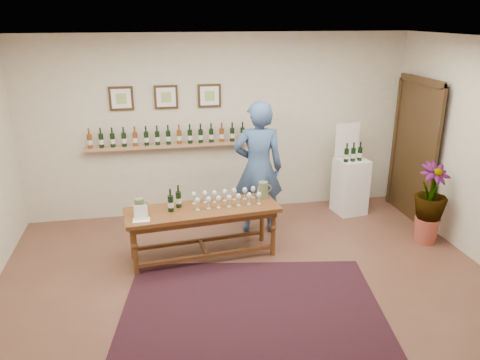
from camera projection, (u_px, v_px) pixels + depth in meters
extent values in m
plane|color=brown|center=(253.00, 292.00, 5.43)|extent=(6.00, 6.00, 0.00)
plane|color=beige|center=(219.00, 126.00, 7.28)|extent=(6.00, 0.00, 6.00)
plane|color=beige|center=(350.00, 322.00, 2.65)|extent=(6.00, 0.00, 6.00)
plane|color=beige|center=(256.00, 41.00, 4.50)|extent=(6.00, 6.00, 0.00)
cube|color=tan|center=(169.00, 146.00, 7.14)|extent=(2.50, 0.16, 0.04)
cube|color=black|center=(417.00, 152.00, 7.18)|extent=(0.10, 1.00, 2.10)
cube|color=#312110|center=(414.00, 152.00, 7.17)|extent=(0.04, 1.12, 2.22)
cube|color=#312110|center=(121.00, 98.00, 6.84)|extent=(0.35, 0.03, 0.35)
cube|color=white|center=(121.00, 99.00, 6.82)|extent=(0.28, 0.01, 0.28)
cube|color=#8EAA55|center=(121.00, 99.00, 6.82)|extent=(0.15, 0.00, 0.15)
cube|color=#312110|center=(166.00, 97.00, 6.95)|extent=(0.35, 0.03, 0.35)
cube|color=white|center=(166.00, 97.00, 6.94)|extent=(0.28, 0.01, 0.28)
cube|color=#8EAA55|center=(166.00, 97.00, 6.93)|extent=(0.15, 0.00, 0.15)
cube|color=#312110|center=(209.00, 96.00, 7.07)|extent=(0.35, 0.03, 0.35)
cube|color=white|center=(210.00, 96.00, 7.05)|extent=(0.28, 0.01, 0.28)
cube|color=#8EAA55|center=(210.00, 96.00, 7.05)|extent=(0.15, 0.00, 0.15)
cube|color=#3F140B|center=(252.00, 306.00, 5.16)|extent=(3.08, 2.30, 0.02)
cube|color=#4E2A13|center=(202.00, 210.00, 6.00)|extent=(2.02, 0.82, 0.05)
cube|color=#4E2A13|center=(203.00, 214.00, 6.02)|extent=(1.90, 0.71, 0.09)
cylinder|color=#4E2A13|center=(135.00, 252.00, 5.67)|extent=(0.07, 0.07, 0.64)
cylinder|color=#4E2A13|center=(273.00, 233.00, 6.16)|extent=(0.07, 0.07, 0.64)
cylinder|color=#4E2A13|center=(132.00, 236.00, 6.08)|extent=(0.07, 0.07, 0.64)
cylinder|color=#4E2A13|center=(262.00, 220.00, 6.56)|extent=(0.07, 0.07, 0.64)
cube|color=#4E2A13|center=(207.00, 256.00, 5.98)|extent=(1.78, 0.23, 0.04)
cube|color=#4E2A13|center=(200.00, 241.00, 6.39)|extent=(1.78, 0.23, 0.04)
cube|color=#4E2A13|center=(204.00, 248.00, 6.18)|extent=(0.09, 0.45, 0.04)
cube|color=white|center=(141.00, 213.00, 5.63)|extent=(0.20, 0.15, 0.18)
cube|color=white|center=(350.00, 186.00, 7.48)|extent=(0.51, 0.51, 0.89)
cube|color=white|center=(347.00, 139.00, 7.37)|extent=(0.42, 0.08, 0.57)
cone|color=#A14335|center=(426.00, 230.00, 6.57)|extent=(0.34, 0.34, 0.37)
imported|color=#193D19|center=(431.00, 197.00, 6.40)|extent=(0.61, 0.61, 0.63)
imported|color=#324C76|center=(258.00, 168.00, 6.66)|extent=(0.77, 0.56, 1.94)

